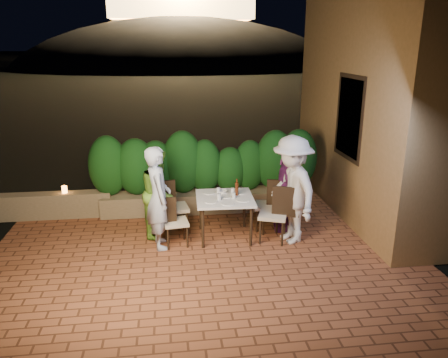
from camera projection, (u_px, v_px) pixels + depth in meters
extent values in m
plane|color=black|center=(207.00, 265.00, 6.85)|extent=(400.00, 400.00, 0.00)
cube|color=brown|center=(204.00, 253.00, 7.34)|extent=(7.00, 6.00, 0.15)
cube|color=olive|center=(381.00, 87.00, 8.43)|extent=(1.60, 5.00, 5.00)
cube|color=black|center=(351.00, 118.00, 8.01)|extent=(0.08, 1.00, 1.40)
cube|color=black|center=(350.00, 118.00, 8.01)|extent=(0.06, 1.15, 1.55)
cube|color=#7A6A4E|center=(206.00, 201.00, 8.98)|extent=(4.20, 0.55, 0.40)
cube|color=#7A6A4E|center=(55.00, 205.00, 8.60)|extent=(2.20, 0.30, 0.50)
ellipsoid|color=black|center=(184.00, 94.00, 65.08)|extent=(52.00, 40.00, 22.00)
cylinder|color=white|center=(211.00, 201.00, 7.35)|extent=(0.21, 0.21, 0.01)
cylinder|color=white|center=(209.00, 193.00, 7.78)|extent=(0.21, 0.21, 0.01)
cylinder|color=white|center=(243.00, 200.00, 7.42)|extent=(0.24, 0.24, 0.01)
cylinder|color=white|center=(239.00, 193.00, 7.77)|extent=(0.20, 0.20, 0.01)
cylinder|color=white|center=(226.00, 197.00, 7.58)|extent=(0.20, 0.20, 0.01)
cylinder|color=white|center=(228.00, 204.00, 7.25)|extent=(0.22, 0.22, 0.01)
cylinder|color=silver|center=(219.00, 197.00, 7.41)|extent=(0.07, 0.07, 0.12)
cylinder|color=silver|center=(218.00, 190.00, 7.75)|extent=(0.06, 0.06, 0.11)
cylinder|color=silver|center=(234.00, 196.00, 7.50)|extent=(0.06, 0.06, 0.10)
cylinder|color=silver|center=(233.00, 191.00, 7.69)|extent=(0.07, 0.07, 0.12)
imported|color=white|center=(222.00, 191.00, 7.81)|extent=(0.20, 0.20, 0.04)
imported|color=#ADBFDE|center=(158.00, 198.00, 7.19)|extent=(0.51, 0.69, 1.74)
imported|color=#77BA3A|center=(159.00, 192.00, 7.69)|extent=(0.72, 0.86, 1.58)
imported|color=silver|center=(292.00, 190.00, 7.38)|extent=(0.98, 1.34, 1.86)
imported|color=#652266|center=(286.00, 187.00, 7.88)|extent=(0.54, 1.01, 1.63)
cylinder|color=orange|center=(65.00, 189.00, 8.53)|extent=(0.10, 0.10, 0.14)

